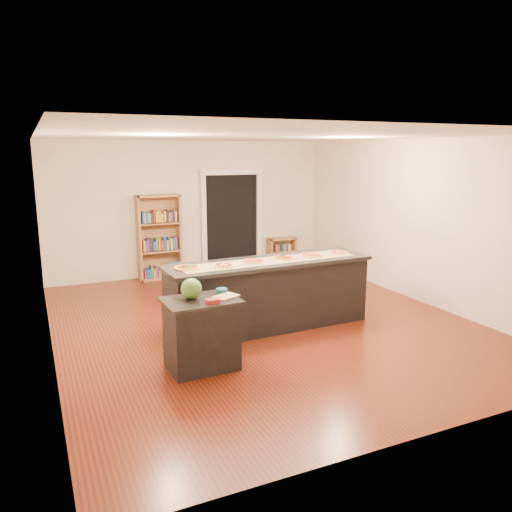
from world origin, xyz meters
name	(u,v)px	position (x,y,z in m)	size (l,w,h in m)	color
room	(262,232)	(0.00, 0.00, 1.40)	(6.00, 7.00, 2.80)	#F0E4CA
doorway	(232,216)	(0.90, 3.46, 1.20)	(1.40, 0.09, 2.21)	black
kitchen_island	(269,294)	(0.00, -0.26, 0.51)	(3.10, 0.84, 1.02)	black
side_counter	(202,334)	(-1.37, -1.22, 0.44)	(0.88, 0.64, 0.87)	black
bookshelf	(159,237)	(-0.76, 3.30, 0.86)	(0.86, 0.31, 1.73)	#A1754E
low_shelf	(281,252)	(2.06, 3.31, 0.33)	(0.65, 0.28, 0.65)	#A1754E
waste_bin	(176,271)	(-0.48, 3.15, 0.17)	(0.23, 0.23, 0.34)	#63A0DD
kraft_paper	(270,261)	(0.00, -0.29, 1.02)	(2.69, 0.48, 0.00)	olive
watermelon	(191,289)	(-1.46, -1.16, 0.99)	(0.25, 0.25, 0.25)	#144214
cutting_board	(226,297)	(-1.07, -1.27, 0.88)	(0.30, 0.20, 0.02)	tan
package_red	(213,301)	(-1.29, -1.43, 0.89)	(0.15, 0.10, 0.05)	maroon
package_teal	(222,290)	(-1.04, -1.05, 0.89)	(0.14, 0.14, 0.05)	#195966
pizza_a	(187,267)	(-1.24, -0.25, 1.03)	(0.36, 0.36, 0.02)	#D5A852
pizza_b	(223,265)	(-0.74, -0.34, 1.03)	(0.31, 0.31, 0.02)	#D5A852
pizza_c	(253,261)	(-0.25, -0.25, 1.03)	(0.34, 0.34, 0.02)	#D5A852
pizza_d	(283,258)	(0.24, -0.24, 1.03)	(0.30, 0.30, 0.02)	#D5A852
pizza_e	(311,255)	(0.74, -0.22, 1.03)	(0.35, 0.35, 0.02)	#D5A852
pizza_f	(339,252)	(1.23, -0.22, 1.03)	(0.29, 0.29, 0.02)	#D5A852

